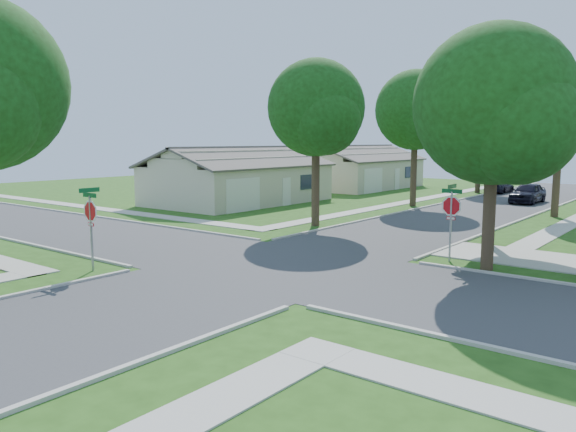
% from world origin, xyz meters
% --- Properties ---
extents(ground, '(100.00, 100.00, 0.00)m').
position_xyz_m(ground, '(0.00, 0.00, 0.00)').
color(ground, '#234813').
rests_on(ground, ground).
extents(road_ns, '(7.00, 100.00, 0.02)m').
position_xyz_m(road_ns, '(0.00, 0.00, 0.00)').
color(road_ns, '#333335').
rests_on(road_ns, ground).
extents(sidewalk_nw, '(1.20, 40.00, 0.04)m').
position_xyz_m(sidewalk_nw, '(-6.10, 26.00, 0.02)').
color(sidewalk_nw, '#9E9B91').
rests_on(sidewalk_nw, ground).
extents(driveway, '(8.80, 3.60, 0.05)m').
position_xyz_m(driveway, '(7.90, 7.10, 0.03)').
color(driveway, '#9E9B91').
rests_on(driveway, ground).
extents(stop_sign_sw, '(1.05, 0.80, 2.98)m').
position_xyz_m(stop_sign_sw, '(-4.70, -4.70, 2.03)').
color(stop_sign_sw, gray).
rests_on(stop_sign_sw, ground).
extents(stop_sign_ne, '(1.05, 0.80, 2.98)m').
position_xyz_m(stop_sign_ne, '(4.70, 4.70, 2.03)').
color(stop_sign_ne, gray).
rests_on(stop_sign_ne, ground).
extents(tree_e_near, '(4.97, 4.80, 8.28)m').
position_xyz_m(tree_e_near, '(4.75, 9.01, 5.64)').
color(tree_e_near, '#38281C').
rests_on(tree_e_near, ground).
extents(tree_e_mid, '(5.59, 5.40, 9.21)m').
position_xyz_m(tree_e_mid, '(4.76, 21.01, 6.25)').
color(tree_e_mid, '#38281C').
rests_on(tree_e_mid, ground).
extents(tree_w_near, '(5.38, 5.20, 8.97)m').
position_xyz_m(tree_w_near, '(-4.64, 9.01, 6.12)').
color(tree_w_near, '#38281C').
rests_on(tree_w_near, ground).
extents(tree_w_mid, '(5.80, 5.60, 9.56)m').
position_xyz_m(tree_w_mid, '(-4.64, 21.01, 6.49)').
color(tree_w_mid, '#38281C').
rests_on(tree_w_mid, ground).
extents(tree_w_far, '(4.76, 4.60, 8.04)m').
position_xyz_m(tree_w_far, '(-4.65, 34.01, 5.51)').
color(tree_w_far, '#38281C').
rests_on(tree_w_far, ground).
extents(tree_ne_corner, '(5.80, 5.60, 8.66)m').
position_xyz_m(tree_ne_corner, '(6.36, 4.21, 5.59)').
color(tree_ne_corner, '#38281C').
rests_on(tree_ne_corner, ground).
extents(house_nw_near, '(8.42, 13.60, 4.23)m').
position_xyz_m(house_nw_near, '(-15.99, 15.00, 1.52)').
color(house_nw_near, '#B0A08A').
rests_on(house_nw_near, ground).
extents(house_nw_far, '(8.42, 13.60, 4.23)m').
position_xyz_m(house_nw_far, '(-15.99, 32.00, 1.52)').
color(house_nw_far, '#B0A08A').
rests_on(house_nw_far, ground).
extents(car_curb_east, '(1.84, 4.49, 1.53)m').
position_xyz_m(car_curb_east, '(1.20, 28.08, 0.76)').
color(car_curb_east, black).
rests_on(car_curb_east, ground).
extents(car_curb_west, '(1.67, 4.11, 1.19)m').
position_xyz_m(car_curb_west, '(-3.13, 35.02, 0.60)').
color(car_curb_west, black).
rests_on(car_curb_west, ground).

